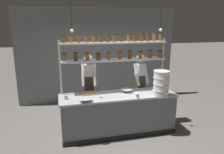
{
  "coord_description": "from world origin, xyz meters",
  "views": [
    {
      "loc": [
        -1.26,
        -4.48,
        2.5
      ],
      "look_at": [
        -0.09,
        0.2,
        1.29
      ],
      "focal_mm": 35.0,
      "sensor_mm": 36.0,
      "label": 1
    }
  ],
  "objects": [
    {
      "name": "prep_bowl_center_front",
      "position": [
        -0.77,
        -0.28,
        0.96
      ],
      "size": [
        0.28,
        0.28,
        0.08
      ],
      "color": "#B2B7BC",
      "rests_on": "prep_counter"
    },
    {
      "name": "spice_shelf_unit",
      "position": [
        0.01,
        0.33,
        1.84
      ],
      "size": [
        2.5,
        0.28,
        2.27
      ],
      "color": "#B7BABF",
      "rests_on": "ground_plane"
    },
    {
      "name": "serving_cup_by_board",
      "position": [
        -1.15,
        -0.02,
        0.96
      ],
      "size": [
        0.08,
        0.08,
        0.09
      ],
      "color": "#B2B7BC",
      "rests_on": "prep_counter"
    },
    {
      "name": "chef_center",
      "position": [
        0.73,
        0.56,
        1.0
      ],
      "size": [
        0.41,
        0.34,
        1.73
      ],
      "rotation": [
        0.0,
        0.0,
        0.26
      ],
      "color": "black",
      "rests_on": "ground_plane"
    },
    {
      "name": "serving_cup_front",
      "position": [
        0.34,
        -0.31,
        0.97
      ],
      "size": [
        0.08,
        0.08,
        0.1
      ],
      "color": "silver",
      "rests_on": "prep_counter"
    },
    {
      "name": "cutting_board",
      "position": [
        -0.61,
        0.22,
        0.93
      ],
      "size": [
        0.4,
        0.26,
        0.02
      ],
      "color": "#A88456",
      "rests_on": "prep_counter"
    },
    {
      "name": "back_wall",
      "position": [
        0.0,
        2.34,
        1.47
      ],
      "size": [
        5.01,
        0.12,
        2.94
      ],
      "primitive_type": "cube",
      "color": "gray",
      "rests_on": "ground_plane"
    },
    {
      "name": "container_stack",
      "position": [
        0.89,
        -0.3,
        1.2
      ],
      "size": [
        0.35,
        0.35,
        0.56
      ],
      "color": "white",
      "rests_on": "prep_counter"
    },
    {
      "name": "pendant_light_row",
      "position": [
        -0.0,
        0.0,
        2.36
      ],
      "size": [
        1.99,
        0.07,
        0.59
      ],
      "color": "black"
    },
    {
      "name": "chef_left",
      "position": [
        -0.54,
        0.78,
        1.01
      ],
      "size": [
        0.39,
        0.32,
        1.73
      ],
      "rotation": [
        0.0,
        0.0,
        -0.12
      ],
      "color": "black",
      "rests_on": "ground_plane"
    },
    {
      "name": "prep_bowl_near_left",
      "position": [
        0.24,
        0.12,
        0.95
      ],
      "size": [
        0.26,
        0.26,
        0.07
      ],
      "color": "silver",
      "rests_on": "prep_counter"
    },
    {
      "name": "prep_counter",
      "position": [
        0.0,
        -0.0,
        0.46
      ],
      "size": [
        2.61,
        0.76,
        0.92
      ],
      "color": "slate",
      "rests_on": "ground_plane"
    },
    {
      "name": "ground_plane",
      "position": [
        0.0,
        0.0,
        0.0
      ],
      "size": [
        40.0,
        40.0,
        0.0
      ],
      "primitive_type": "plane",
      "color": "slate"
    }
  ]
}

